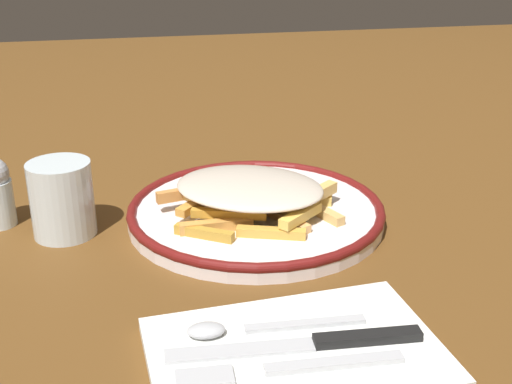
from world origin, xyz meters
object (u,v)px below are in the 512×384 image
at_px(plate, 256,211).
at_px(knife, 318,343).
at_px(spoon, 246,328).
at_px(water_glass, 62,199).
at_px(fries_heap, 251,192).
at_px(fork, 289,368).
at_px(napkin, 295,354).

height_order(plate, knife, plate).
xyz_separation_m(knife, spoon, (0.03, 0.05, 0.00)).
bearing_deg(water_glass, fries_heap, -94.59).
xyz_separation_m(plate, water_glass, (0.01, 0.22, 0.03)).
bearing_deg(fork, water_glass, 30.97).
relative_size(fork, knife, 0.84).
distance_m(fries_heap, napkin, 0.26).
height_order(napkin, fork, fork).
xyz_separation_m(fries_heap, knife, (-0.26, -0.00, -0.03)).
distance_m(napkin, knife, 0.02).
bearing_deg(fries_heap, knife, -179.43).
xyz_separation_m(knife, water_glass, (0.28, 0.21, 0.03)).
xyz_separation_m(plate, fork, (-0.29, 0.04, 0.00)).
bearing_deg(plate, knife, 179.01).
height_order(fork, knife, knife).
distance_m(spoon, water_glass, 0.29).
relative_size(plate, knife, 1.43).
height_order(fries_heap, water_glass, water_glass).
bearing_deg(water_glass, knife, -142.46).
relative_size(napkin, fork, 1.33).
bearing_deg(knife, fork, 130.08).
height_order(fries_heap, napkin, fries_heap).
relative_size(fries_heap, spoon, 1.47).
height_order(knife, spoon, spoon).
distance_m(plate, fork, 0.30).
xyz_separation_m(fries_heap, fork, (-0.29, 0.03, -0.03)).
height_order(plate, water_glass, water_glass).
xyz_separation_m(plate, knife, (-0.27, 0.00, 0.00)).
bearing_deg(fries_heap, water_glass, 85.41).
height_order(fork, water_glass, water_glass).
distance_m(fries_heap, knife, 0.26).
bearing_deg(napkin, plate, -5.04).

